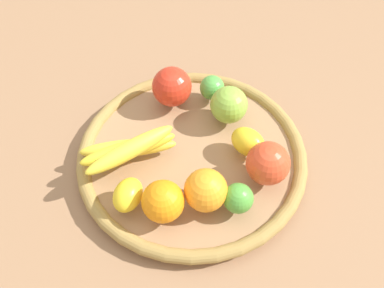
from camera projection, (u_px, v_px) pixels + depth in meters
The scene contains 12 objects.
ground_plane at pixel (192, 162), 0.83m from camera, with size 2.40×2.40×0.00m, color #946D4C.
basket at pixel (192, 156), 0.82m from camera, with size 0.42×0.42×0.03m.
banana_bunch at pixel (129, 149), 0.77m from camera, with size 0.11×0.18×0.06m.
apple_0 at pixel (268, 163), 0.74m from camera, with size 0.08×0.08×0.08m, color #D94626.
apple_2 at pixel (229, 105), 0.82m from camera, with size 0.07×0.07×0.07m, color #87B73E.
orange_1 at pixel (206, 190), 0.71m from camera, with size 0.07×0.07×0.07m, color orange.
lemon_0 at pixel (248, 142), 0.78m from camera, with size 0.07×0.05×0.05m, color yellow.
apple_1 at pixel (172, 87), 0.85m from camera, with size 0.08×0.08×0.08m, color red.
orange_0 at pixel (163, 201), 0.70m from camera, with size 0.07×0.07×0.07m, color orange.
lime_1 at pixel (212, 88), 0.86m from camera, with size 0.05×0.05×0.05m, color #4FA441.
lime_0 at pixel (240, 197), 0.71m from camera, with size 0.05×0.05×0.05m, color #4D9F38.
lemon_1 at pixel (128, 195), 0.72m from camera, with size 0.06×0.05×0.05m, color yellow.
Camera 1 is at (0.40, -0.26, 0.68)m, focal length 41.22 mm.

